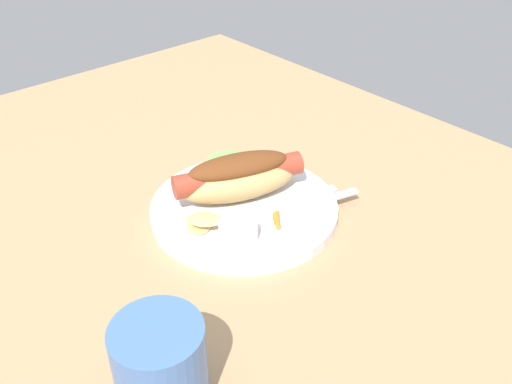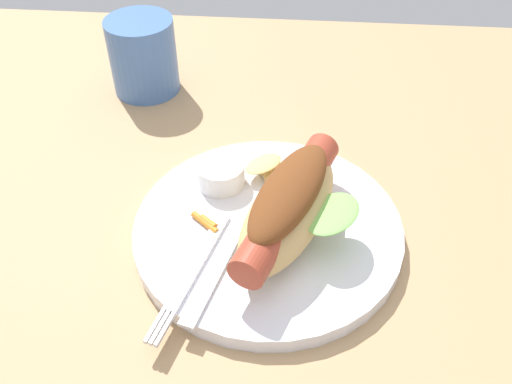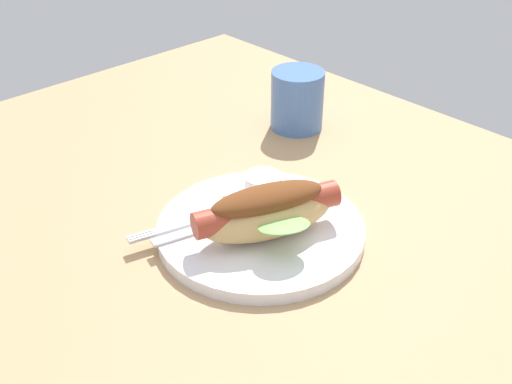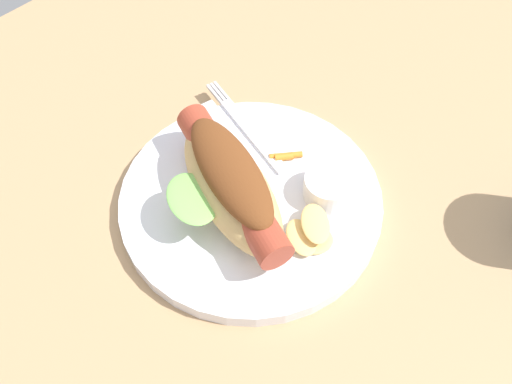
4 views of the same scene
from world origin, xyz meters
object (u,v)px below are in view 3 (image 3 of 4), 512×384
fork (189,223)px  drinking_cup (297,100)px  sauce_ramekin (263,184)px  carrot_garnish (225,205)px  plate (261,230)px  hot_dog (268,211)px  chips_pile (300,196)px  knife (204,228)px

fork → drinking_cup: 32.89cm
sauce_ramekin → carrot_garnish: size_ratio=1.66×
plate → sauce_ramekin: bearing=-46.2°
sauce_ramekin → drinking_cup: 22.80cm
fork → hot_dog: bearing=140.3°
hot_dog → carrot_garnish: bearing=-70.2°
hot_dog → carrot_garnish: hot_dog is taller
sauce_ramekin → plate: bearing=133.8°
plate → hot_dog: size_ratio=1.42×
hot_dog → carrot_garnish: 8.19cm
plate → chips_pile: chips_pile is taller
sauce_ramekin → fork: bearing=85.3°
carrot_garnish → drinking_cup: drinking_cup is taller
plate → knife: size_ratio=1.91×
plate → hot_dog: hot_dog is taller
hot_dog → sauce_ramekin: hot_dog is taller
fork → knife: same height
drinking_cup → fork: bearing=110.0°
hot_dog → drinking_cup: bearing=-122.4°
carrot_garnish → knife: bearing=109.7°
plate → chips_pile: 7.36cm
carrot_garnish → drinking_cup: (11.53, -25.16, 2.77)cm
fork → chips_pile: size_ratio=2.49×
carrot_garnish → drinking_cup: bearing=-65.4°
fork → carrot_garnish: size_ratio=4.96×
sauce_ramekin → carrot_garnish: (0.62, 5.96, -0.90)cm
plate → drinking_cup: size_ratio=2.69×
hot_dog → knife: (5.90, 4.81, -3.09)cm
fork → sauce_ramekin: bearing=-169.1°
hot_dog → fork: 10.19cm
fork → drinking_cup: size_ratio=1.54×
hot_dog → chips_pile: bearing=-144.2°
sauce_ramekin → carrot_garnish: 6.06cm
knife → drinking_cup: size_ratio=1.41×
chips_pile → carrot_garnish: bearing=55.0°
drinking_cup → plate: bearing=125.1°
sauce_ramekin → fork: sauce_ramekin is taller
plate → hot_dog: (-1.90, 0.70, 4.07)cm
chips_pile → carrot_garnish: size_ratio=1.99×
plate → fork: fork is taller
drinking_cup → knife: bearing=113.8°
plate → knife: (4.00, 5.51, 0.98)cm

